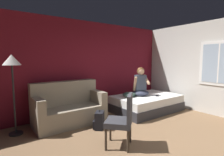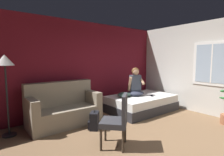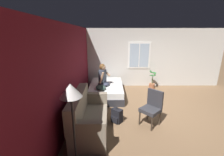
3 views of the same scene
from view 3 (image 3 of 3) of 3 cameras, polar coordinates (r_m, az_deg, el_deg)
name	(u,v)px [view 3 (image 3 of 3)]	position (r m, az deg, el deg)	size (l,w,h in m)	color
ground_plane	(164,113)	(5.22, 19.24, -12.47)	(40.00, 40.00, 0.00)	brown
wall_back_accent	(71,72)	(4.59, -15.43, 2.08)	(10.38, 0.16, 2.70)	maroon
wall_side_with_window	(147,58)	(7.34, 13.20, 7.41)	(0.19, 7.04, 2.70)	silver
bed	(106,90)	(6.15, -2.21, -4.62)	(2.08, 1.34, 0.48)	#2D2D33
couch	(88,118)	(3.98, -9.16, -14.69)	(1.71, 0.84, 1.04)	gray
side_chair	(152,107)	(4.31, 14.97, -10.45)	(0.65, 0.65, 0.98)	#382D23
person_seated	(103,77)	(5.83, -3.44, 0.38)	(0.64, 0.59, 0.88)	#383D51
backpack	(117,116)	(4.41, 1.83, -14.22)	(0.35, 0.35, 0.46)	black
throw_pillow	(101,87)	(5.54, -4.33, -3.59)	(0.48, 0.36, 0.14)	#385147
cell_phone	(111,82)	(6.29, -0.32, -1.72)	(0.07, 0.14, 0.01)	black
floor_lamp	(71,100)	(2.49, -15.22, -8.03)	(0.36, 0.36, 1.70)	black
potted_plant	(152,82)	(7.15, 15.03, -1.60)	(0.39, 0.37, 0.85)	#995B3D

